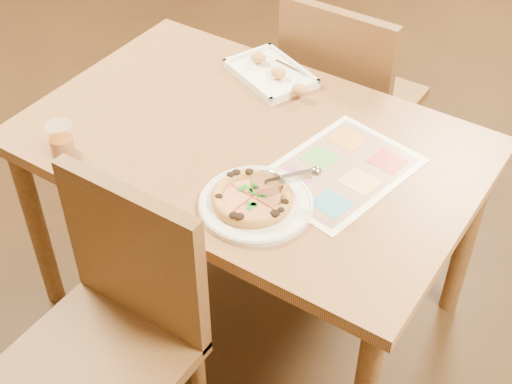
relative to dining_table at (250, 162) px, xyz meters
The scene contains 9 objects.
dining_table is the anchor object (origin of this frame).
chair_near 0.61m from the dining_table, 90.00° to the right, with size 0.42×0.42×0.47m.
chair_far 0.61m from the dining_table, 90.00° to the left, with size 0.42×0.42×0.47m.
plate 0.30m from the dining_table, 52.95° to the right, with size 0.29×0.29×0.02m, color white.
pizza 0.31m from the dining_table, 54.90° to the right, with size 0.21×0.21×0.03m.
pizza_cutter 0.34m from the dining_table, 40.03° to the right, with size 0.15×0.09×0.10m.
appetizer_tray 0.34m from the dining_table, 111.22° to the left, with size 0.33×0.28×0.05m.
glass_tumbler 0.54m from the dining_table, 139.45° to the right, with size 0.08×0.08×0.09m.
menu 0.30m from the dining_table, ahead, with size 0.30×0.42×0.01m, color white.
Camera 1 is at (0.91, -1.35, 1.97)m, focal length 50.00 mm.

